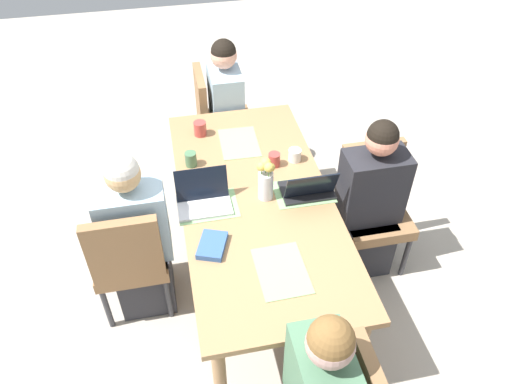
% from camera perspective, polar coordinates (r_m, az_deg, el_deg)
% --- Properties ---
extents(ground_plane, '(10.00, 10.00, 0.00)m').
position_cam_1_polar(ground_plane, '(3.60, -0.00, -9.29)').
color(ground_plane, '#B2A899').
extents(dining_table, '(1.99, 0.92, 0.73)m').
position_cam_1_polar(dining_table, '(3.12, -0.00, -1.74)').
color(dining_table, '#9E754C').
rests_on(dining_table, ground_plane).
extents(chair_near_left_near, '(0.44, 0.44, 0.90)m').
position_cam_1_polar(chair_near_left_near, '(3.14, -14.20, -7.10)').
color(chair_near_left_near, olive).
rests_on(chair_near_left_near, ground_plane).
extents(person_near_left_near, '(0.36, 0.40, 1.19)m').
position_cam_1_polar(person_near_left_near, '(3.16, -13.23, -5.63)').
color(person_near_left_near, '#2D2D33').
rests_on(person_near_left_near, ground_plane).
extents(chair_far_left_mid, '(0.44, 0.44, 0.90)m').
position_cam_1_polar(chair_far_left_mid, '(3.48, 13.04, -0.99)').
color(chair_far_left_mid, olive).
rests_on(chair_far_left_mid, ground_plane).
extents(person_far_left_mid, '(0.36, 0.40, 1.19)m').
position_cam_1_polar(person_far_left_mid, '(3.39, 12.63, -1.64)').
color(person_far_left_mid, '#2D2D33').
rests_on(person_far_left_mid, ground_plane).
extents(chair_head_left_right_near, '(0.44, 0.44, 0.90)m').
position_cam_1_polar(chair_head_left_right_near, '(4.20, -4.50, 8.51)').
color(chair_head_left_right_near, olive).
rests_on(chair_head_left_right_near, ground_plane).
extents(person_head_left_right_near, '(0.40, 0.36, 1.19)m').
position_cam_1_polar(person_head_left_right_near, '(4.15, -3.37, 8.50)').
color(person_head_left_right_near, '#2D2D33').
rests_on(person_head_left_right_near, ground_plane).
extents(flower_vase, '(0.11, 0.11, 0.29)m').
position_cam_1_polar(flower_vase, '(2.98, 1.12, 1.53)').
color(flower_vase, silver).
rests_on(flower_vase, dining_table).
extents(placemat_near_left_near, '(0.26, 0.36, 0.00)m').
position_cam_1_polar(placemat_near_left_near, '(3.02, -5.50, -1.62)').
color(placemat_near_left_near, '#7FAD70').
rests_on(placemat_near_left_near, dining_table).
extents(placemat_far_left_mid, '(0.26, 0.36, 0.00)m').
position_cam_1_polar(placemat_far_left_mid, '(3.12, 5.41, 0.01)').
color(placemat_far_left_mid, '#7FAD70').
rests_on(placemat_far_left_mid, dining_table).
extents(placemat_head_right_left_far, '(0.36, 0.27, 0.00)m').
position_cam_1_polar(placemat_head_right_left_far, '(2.68, 2.93, -8.92)').
color(placemat_head_right_left_far, '#7FAD70').
rests_on(placemat_head_right_left_far, dining_table).
extents(placemat_head_left_right_near, '(0.37, 0.27, 0.00)m').
position_cam_1_polar(placemat_head_left_right_near, '(3.50, -1.87, 5.62)').
color(placemat_head_left_right_near, '#7FAD70').
rests_on(placemat_head_left_right_near, dining_table).
extents(laptop_far_left_mid, '(0.22, 0.32, 0.21)m').
position_cam_1_polar(laptop_far_left_mid, '(3.08, 5.93, 0.35)').
color(laptop_far_left_mid, black).
rests_on(laptop_far_left_mid, dining_table).
extents(laptop_near_left_near, '(0.22, 0.32, 0.21)m').
position_cam_1_polar(laptop_near_left_near, '(3.01, -5.99, -0.77)').
color(laptop_near_left_near, silver).
rests_on(laptop_near_left_near, dining_table).
extents(coffee_mug_near_left, '(0.09, 0.09, 0.10)m').
position_cam_1_polar(coffee_mug_near_left, '(3.58, -6.37, 7.18)').
color(coffee_mug_near_left, '#AD3D38').
rests_on(coffee_mug_near_left, dining_table).
extents(coffee_mug_near_right, '(0.08, 0.08, 0.10)m').
position_cam_1_polar(coffee_mug_near_right, '(3.31, -7.41, 3.73)').
color(coffee_mug_near_right, '#47704C').
rests_on(coffee_mug_near_right, dining_table).
extents(coffee_mug_centre_left, '(0.08, 0.08, 0.09)m').
position_cam_1_polar(coffee_mug_centre_left, '(3.28, 2.09, 3.70)').
color(coffee_mug_centre_left, '#AD3D38').
rests_on(coffee_mug_centre_left, dining_table).
extents(coffee_mug_centre_right, '(0.08, 0.08, 0.08)m').
position_cam_1_polar(coffee_mug_centre_right, '(3.33, 4.42, 4.21)').
color(coffee_mug_centre_right, white).
rests_on(coffee_mug_centre_right, dining_table).
extents(book_red_cover, '(0.24, 0.20, 0.04)m').
position_cam_1_polar(book_red_cover, '(2.78, -4.99, -6.06)').
color(book_red_cover, '#335693').
rests_on(book_red_cover, dining_table).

